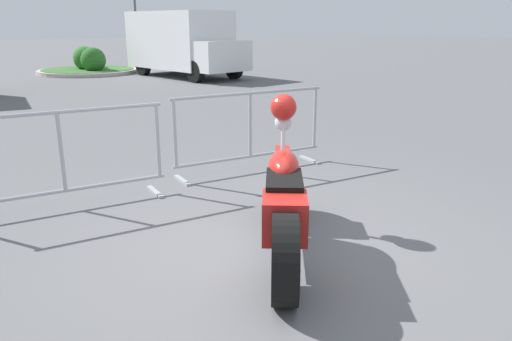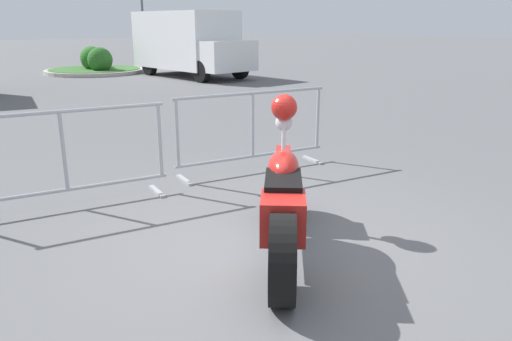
{
  "view_description": "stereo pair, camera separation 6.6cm",
  "coord_description": "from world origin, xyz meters",
  "px_view_note": "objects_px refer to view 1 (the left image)",
  "views": [
    {
      "loc": [
        -2.49,
        -3.24,
        1.94
      ],
      "look_at": [
        0.04,
        0.26,
        0.65
      ],
      "focal_mm": 35.0,
      "sensor_mm": 36.0,
      "label": 1
    },
    {
      "loc": [
        -2.44,
        -3.28,
        1.94
      ],
      "look_at": [
        0.04,
        0.26,
        0.65
      ],
      "focal_mm": 35.0,
      "sensor_mm": 36.0,
      "label": 2
    }
  ],
  "objects_px": {
    "crowd_barrier_far": "(250,130)",
    "delivery_van": "(183,42)",
    "motorcycle": "(284,199)",
    "crowd_barrier_near": "(62,159)"
  },
  "relations": [
    {
      "from": "motorcycle",
      "to": "crowd_barrier_far",
      "type": "bearing_deg",
      "value": 9.3
    },
    {
      "from": "motorcycle",
      "to": "delivery_van",
      "type": "height_order",
      "value": "delivery_van"
    },
    {
      "from": "crowd_barrier_near",
      "to": "delivery_van",
      "type": "xyz_separation_m",
      "value": [
        7.48,
        11.35,
        0.69
      ]
    },
    {
      "from": "motorcycle",
      "to": "crowd_barrier_near",
      "type": "distance_m",
      "value": 2.53
    },
    {
      "from": "motorcycle",
      "to": "crowd_barrier_near",
      "type": "xyz_separation_m",
      "value": [
        -1.22,
        2.21,
        0.06
      ]
    },
    {
      "from": "crowd_barrier_near",
      "to": "delivery_van",
      "type": "height_order",
      "value": "delivery_van"
    },
    {
      "from": "crowd_barrier_far",
      "to": "delivery_van",
      "type": "height_order",
      "value": "delivery_van"
    },
    {
      "from": "motorcycle",
      "to": "crowd_barrier_far",
      "type": "xyz_separation_m",
      "value": [
        1.22,
        2.21,
        0.06
      ]
    },
    {
      "from": "motorcycle",
      "to": "delivery_van",
      "type": "xyz_separation_m",
      "value": [
        6.26,
        13.57,
        0.75
      ]
    },
    {
      "from": "motorcycle",
      "to": "crowd_barrier_far",
      "type": "distance_m",
      "value": 2.53
    }
  ]
}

